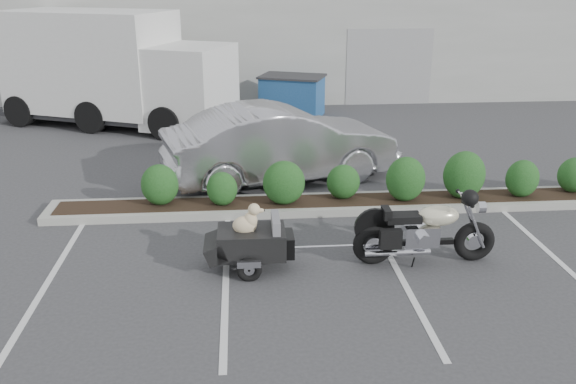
{
  "coord_description": "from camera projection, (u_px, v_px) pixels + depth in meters",
  "views": [
    {
      "loc": [
        -1.22,
        -9.0,
        4.46
      ],
      "look_at": [
        -0.4,
        1.14,
        0.75
      ],
      "focal_mm": 38.0,
      "sensor_mm": 36.0,
      "label": 1
    }
  ],
  "objects": [
    {
      "name": "dumpster",
      "position": [
        292.0,
        95.0,
        19.64
      ],
      "size": [
        2.34,
        1.97,
        1.31
      ],
      "rotation": [
        0.0,
        0.0,
        -0.36
      ],
      "color": "navy",
      "rests_on": "ground"
    },
    {
      "name": "ground",
      "position": [
        318.0,
        257.0,
        10.05
      ],
      "size": [
        90.0,
        90.0,
        0.0
      ],
      "primitive_type": "plane",
      "color": "#38383A",
      "rests_on": "ground"
    },
    {
      "name": "building",
      "position": [
        267.0,
        33.0,
        25.29
      ],
      "size": [
        26.0,
        10.0,
        4.0
      ],
      "primitive_type": "cube",
      "color": "#9EA099",
      "rests_on": "ground"
    },
    {
      "name": "planter_kerb",
      "position": [
        353.0,
        204.0,
        12.16
      ],
      "size": [
        12.0,
        1.0,
        0.15
      ],
      "primitive_type": "cube",
      "color": "#9E9E93",
      "rests_on": "ground"
    },
    {
      "name": "sedan",
      "position": [
        281.0,
        144.0,
        13.48
      ],
      "size": [
        5.45,
        3.17,
        1.7
      ],
      "primitive_type": "imported",
      "rotation": [
        0.0,
        0.0,
        1.86
      ],
      "color": "#B5B4BC",
      "rests_on": "ground"
    },
    {
      "name": "pet_trailer",
      "position": [
        250.0,
        241.0,
        9.54
      ],
      "size": [
        1.85,
        1.03,
        1.11
      ],
      "rotation": [
        0.0,
        0.0,
        -0.0
      ],
      "color": "black",
      "rests_on": "ground"
    },
    {
      "name": "delivery_truck",
      "position": [
        115.0,
        72.0,
        18.18
      ],
      "size": [
        7.66,
        4.99,
        3.36
      ],
      "rotation": [
        0.0,
        0.0,
        -0.4
      ],
      "color": "silver",
      "rests_on": "ground"
    },
    {
      "name": "motorcycle",
      "position": [
        425.0,
        232.0,
        9.71
      ],
      "size": [
        2.33,
        0.78,
        1.34
      ],
      "rotation": [
        0.0,
        0.0,
        -0.0
      ],
      "color": "black",
      "rests_on": "ground"
    }
  ]
}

